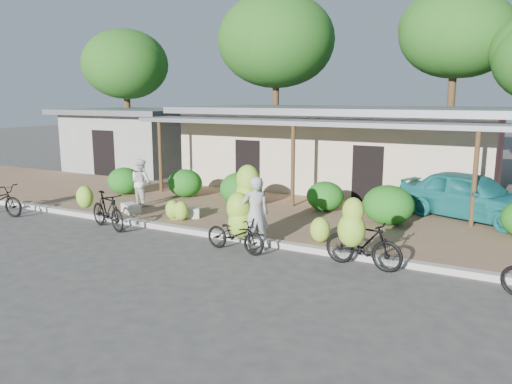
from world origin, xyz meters
TOP-DOWN VIEW (x-y plane):
  - ground at (0.00, 0.00)m, footprint 100.00×100.00m
  - sidewalk at (0.00, 5.00)m, footprint 60.00×6.00m
  - curb at (0.00, 2.00)m, footprint 60.00×0.25m
  - shop_main at (0.00, 10.93)m, footprint 13.00×8.50m
  - shop_grey at (-11.00, 10.99)m, footprint 7.00×6.00m
  - tree_back_left at (-13.69, 13.11)m, footprint 4.97×4.83m
  - tree_far_center at (-5.69, 16.11)m, footprint 6.32×6.29m
  - tree_center_right at (3.31, 16.61)m, footprint 5.26×5.14m
  - hedge_0 at (-6.50, 5.03)m, footprint 1.30×1.17m
  - hedge_1 at (-4.17, 5.71)m, footprint 1.31×1.18m
  - hedge_2 at (-1.56, 5.32)m, footprint 1.47×1.33m
  - hedge_3 at (1.21, 5.97)m, footprint 1.22×1.10m
  - hedge_4 at (3.44, 5.15)m, footprint 1.47×1.32m
  - bike_left at (-3.67, 1.19)m, footprint 1.88×1.36m
  - bike_center at (0.70, 1.43)m, footprint 1.74×1.20m
  - bike_right at (3.77, 1.34)m, footprint 1.88×1.27m
  - loose_banana_a at (-2.44, 2.72)m, footprint 0.46×0.39m
  - loose_banana_b at (-2.12, 2.71)m, footprint 0.47×0.40m
  - loose_banana_c at (2.37, 2.53)m, footprint 0.52×0.44m
  - sack_near at (-2.21, 3.04)m, footprint 0.93×0.80m
  - sack_far at (-4.13, 2.75)m, footprint 0.84×0.67m
  - vendor at (1.10, 1.42)m, footprint 0.81×0.79m
  - bystander at (-4.55, 3.78)m, footprint 0.90×0.77m
  - teal_van at (5.46, 6.93)m, footprint 4.60×3.18m

SIDE VIEW (x-z plane):
  - ground at x=0.00m, z-range 0.00..0.00m
  - sidewalk at x=0.00m, z-range 0.00..0.12m
  - curb at x=0.00m, z-range 0.00..0.15m
  - sack_far at x=-4.13m, z-range 0.12..0.40m
  - sack_near at x=-2.21m, z-range 0.12..0.42m
  - loose_banana_a at x=-2.44m, z-range 0.12..0.70m
  - loose_banana_b at x=-2.12m, z-range 0.12..0.70m
  - loose_banana_c at x=2.37m, z-range 0.12..0.77m
  - hedge_3 at x=1.21m, z-range 0.12..1.08m
  - bike_left at x=-3.67m, z-range -0.07..1.27m
  - hedge_0 at x=-6.50m, z-range 0.12..1.14m
  - hedge_1 at x=-4.17m, z-range 0.12..1.14m
  - bike_right at x=3.77m, z-range -0.16..1.54m
  - hedge_4 at x=3.44m, z-range 0.12..1.27m
  - hedge_2 at x=-1.56m, z-range 0.12..1.27m
  - bike_center at x=0.70m, z-range -0.22..1.88m
  - teal_van at x=5.46m, z-range 0.12..1.57m
  - bystander at x=-4.55m, z-range 0.12..1.71m
  - vendor at x=1.10m, z-range 0.00..1.88m
  - shop_grey at x=-11.00m, z-range 0.04..3.19m
  - shop_main at x=0.00m, z-range 0.05..3.40m
  - tree_back_left at x=-13.69m, z-range 1.91..9.43m
  - tree_center_right at x=3.31m, z-range 2.40..11.11m
  - tree_far_center at x=-5.69m, z-range 2.22..11.48m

